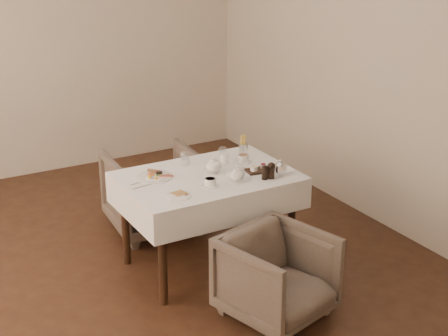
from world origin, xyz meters
TOP-DOWN VIEW (x-y plane):
  - table at (0.55, -0.16)m, footprint 1.28×0.88m
  - armchair_near at (0.62, -1.01)m, footprint 0.79×0.81m
  - armchair_far at (0.47, 0.66)m, footprint 0.81×0.83m
  - breakfast_plate at (0.19, -0.00)m, footprint 0.26×0.26m
  - side_plate at (0.18, -0.42)m, footprint 0.18×0.18m
  - teapot_centre at (0.61, -0.14)m, footprint 0.17×0.14m
  - teapot_front at (0.68, -0.37)m, footprint 0.17×0.15m
  - creamer at (0.78, -0.01)m, footprint 0.08×0.08m
  - teacup_near at (0.46, -0.37)m, footprint 0.12×0.12m
  - teacup_far at (0.92, -0.06)m, footprint 0.13×0.13m
  - glass_left at (0.51, 0.12)m, footprint 0.07×0.07m
  - glass_mid at (0.81, -0.20)m, footprint 0.07×0.07m
  - glass_right at (0.83, 0.11)m, footprint 0.07×0.07m
  - condiment_board at (0.92, -0.29)m, footprint 0.20×0.15m
  - pepper_mill_left at (0.88, -0.44)m, footprint 0.06×0.06m
  - pepper_mill_right at (0.93, -0.45)m, footprint 0.07×0.07m
  - silver_pot at (1.02, -0.43)m, footprint 0.12×0.10m
  - fries_cup at (1.03, 0.11)m, footprint 0.08×0.08m
  - cutlery_fork at (0.06, -0.05)m, footprint 0.18×0.05m
  - cutlery_knife at (0.06, -0.13)m, footprint 0.20×0.06m

SIDE VIEW (x-z plane):
  - armchair_near at x=0.62m, z-range 0.00..0.60m
  - armchair_far at x=0.47m, z-range 0.00..0.70m
  - table at x=0.55m, z-range 0.26..1.02m
  - cutlery_fork at x=0.06m, z-range 0.76..0.76m
  - cutlery_knife at x=0.06m, z-range 0.76..0.76m
  - side_plate at x=0.18m, z-range 0.75..0.77m
  - breakfast_plate at x=0.19m, z-range 0.75..0.78m
  - condiment_board at x=0.92m, z-range 0.75..0.79m
  - teacup_near at x=0.46m, z-range 0.75..0.81m
  - teacup_far at x=0.92m, z-range 0.75..0.82m
  - creamer at x=0.78m, z-range 0.76..0.84m
  - glass_right at x=0.83m, z-range 0.76..0.84m
  - glass_mid at x=0.81m, z-range 0.76..0.84m
  - glass_left at x=0.51m, z-range 0.76..0.85m
  - pepper_mill_left at x=0.88m, z-range 0.76..0.86m
  - teapot_front at x=0.68m, z-range 0.76..0.87m
  - pepper_mill_right at x=0.93m, z-range 0.76..0.88m
  - teapot_centre at x=0.61m, z-range 0.76..0.88m
  - silver_pot at x=1.02m, z-range 0.76..0.88m
  - fries_cup at x=1.03m, z-range 0.74..0.91m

